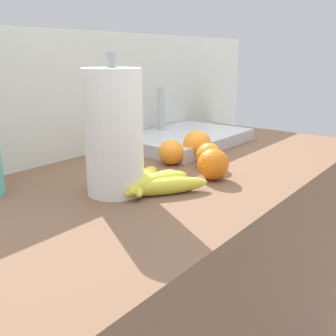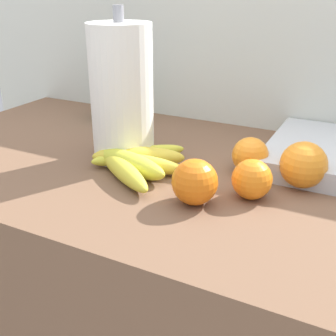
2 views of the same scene
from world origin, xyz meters
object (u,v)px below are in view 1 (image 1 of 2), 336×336
at_px(paper_towel_roll, 114,133).
at_px(sink_basin, 185,138).
at_px(banana_bunch, 151,182).
at_px(orange_far_right, 197,144).
at_px(orange_right, 209,156).
at_px(orange_back_right, 171,152).
at_px(orange_back_left, 214,164).

bearing_deg(paper_towel_roll, sink_basin, 18.43).
xyz_separation_m(banana_bunch, orange_far_right, (0.30, 0.08, 0.02)).
bearing_deg(paper_towel_roll, orange_right, -11.40).
height_order(orange_back_right, sink_basin, sink_basin).
xyz_separation_m(banana_bunch, orange_back_left, (0.16, -0.06, 0.02)).
bearing_deg(banana_bunch, orange_right, -1.00).
relative_size(orange_back_right, paper_towel_roll, 0.23).
distance_m(orange_back_right, orange_right, 0.11).
bearing_deg(orange_right, paper_towel_roll, 168.60).
bearing_deg(orange_back_right, sink_basin, 27.49).
distance_m(banana_bunch, paper_towel_roll, 0.14).
xyz_separation_m(orange_far_right, orange_back_left, (-0.14, -0.14, -0.00)).
xyz_separation_m(banana_bunch, orange_back_right, (0.20, 0.10, 0.02)).
distance_m(paper_towel_roll, sink_basin, 0.52).
distance_m(orange_back_right, paper_towel_roll, 0.28).
bearing_deg(orange_right, banana_bunch, 179.00).
distance_m(orange_back_left, paper_towel_roll, 0.26).
relative_size(orange_far_right, paper_towel_roll, 0.28).
relative_size(orange_right, sink_basin, 0.16).
relative_size(banana_bunch, orange_back_left, 3.08).
height_order(orange_back_left, paper_towel_roll, paper_towel_roll).
bearing_deg(orange_back_left, orange_right, 39.94).
bearing_deg(orange_back_left, sink_basin, 46.31).
xyz_separation_m(banana_bunch, paper_towel_roll, (-0.05, 0.05, 0.11)).
bearing_deg(orange_right, orange_far_right, 50.90).
distance_m(orange_right, paper_towel_roll, 0.31).
height_order(paper_towel_roll, sink_basin, paper_towel_roll).
height_order(orange_far_right, paper_towel_roll, paper_towel_roll).
relative_size(orange_back_right, orange_back_left, 0.91).
distance_m(orange_far_right, sink_basin, 0.19).
height_order(orange_far_right, orange_back_left, orange_far_right).
bearing_deg(orange_far_right, sink_basin, 46.90).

